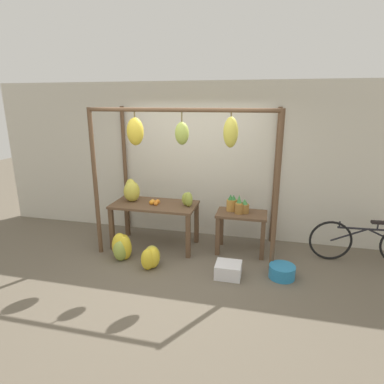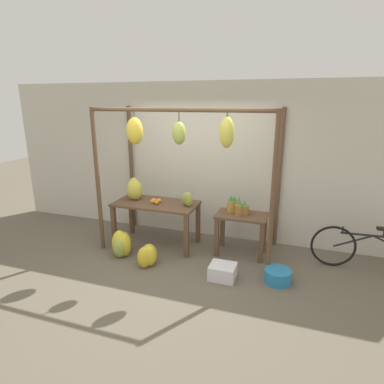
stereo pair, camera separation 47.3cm
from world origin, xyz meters
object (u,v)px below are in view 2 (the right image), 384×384
Objects in this scene: blue_bucket at (278,276)px; parked_bicycle at (371,249)px; banana_pile_on_table at (135,190)px; pineapple_cluster at (237,207)px; banana_pile_ground_right at (148,255)px; fruit_crate_white at (223,272)px; papaya_pile at (188,199)px; banana_pile_ground_left at (122,244)px; orange_pile at (156,201)px.

parked_bicycle reaches higher than blue_bucket.
pineapple_cluster is (1.83, 0.07, -0.14)m from banana_pile_on_table.
banana_pile_ground_right is at bearing -143.80° from pineapple_cluster.
banana_pile_ground_right is at bearing -179.62° from fruit_crate_white.
papaya_pile is (1.01, -0.05, -0.06)m from banana_pile_on_table.
parked_bicycle is at bearing 11.47° from banana_pile_ground_left.
pineapple_cluster is 1.52× the size of papaya_pile.
parked_bicycle is (3.21, 0.94, 0.18)m from banana_pile_ground_right.
parked_bicycle is 6.84× the size of papaya_pile.
banana_pile_on_table is at bearing 156.10° from fruit_crate_white.
fruit_crate_white is (1.18, 0.01, -0.06)m from banana_pile_ground_right.
blue_bucket is (2.50, -0.01, -0.10)m from banana_pile_ground_left.
banana_pile_ground_left is 1.26× the size of fruit_crate_white.
banana_pile_ground_right is 1.75× the size of papaya_pile.
banana_pile_ground_left is 1.25× the size of blue_bucket.
parked_bicycle is at bearing 1.74° from pineapple_cluster.
orange_pile is 0.57m from papaya_pile.
pineapple_cluster is 2.07m from parked_bicycle.
banana_pile_on_table is 2.16m from fruit_crate_white.
banana_pile_on_table is 1.04× the size of pineapple_cluster.
banana_pile_ground_left is at bearing -158.17° from pineapple_cluster.
papaya_pile is (0.94, 0.59, 0.70)m from banana_pile_ground_left.
blue_bucket is at bearing -14.79° from orange_pile.
pineapple_cluster is at bearing 6.58° from orange_pile.
blue_bucket is (2.57, -0.65, -0.86)m from banana_pile_on_table.
blue_bucket is at bearing 4.64° from banana_pile_ground_right.
parked_bicycle is at bearing 16.27° from banana_pile_ground_right.
papaya_pile is (-0.80, 0.75, 0.79)m from fruit_crate_white.
banana_pile_ground_right is 1.95m from blue_bucket.
fruit_crate_white is at bearing -155.42° from parked_bicycle.
banana_pile_ground_left is (-1.76, -0.70, -0.62)m from pineapple_cluster.
banana_pile_ground_right is (0.56, -0.17, -0.03)m from banana_pile_ground_left.
papaya_pile reaches higher than pineapple_cluster.
papaya_pile reaches higher than banana_pile_ground_left.
banana_pile_ground_right is 0.26× the size of parked_bicycle.
banana_pile_on_table is 0.23× the size of parked_bicycle.
papaya_pile is at bearing -172.05° from pineapple_cluster.
papaya_pile reaches higher than parked_bicycle.
banana_pile_on_table is 1.30m from banana_pile_ground_right.
pineapple_cluster is at bearing 88.86° from fruit_crate_white.
banana_pile_on_table is at bearing 127.98° from banana_pile_ground_right.
banana_pile_ground_right is at bearing -17.06° from banana_pile_ground_left.
orange_pile is at bearing 165.21° from blue_bucket.
banana_pile_ground_right reaches higher than blue_bucket.
pineapple_cluster reaches higher than banana_pile_ground_left.
blue_bucket is (0.76, 0.15, -0.01)m from fruit_crate_white.
papaya_pile is (0.56, 0.05, 0.08)m from orange_pile.
banana_pile_ground_right is 3.35m from parked_bicycle.
banana_pile_on_table is 1.06× the size of fruit_crate_white.
fruit_crate_white is at bearing -27.51° from orange_pile.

